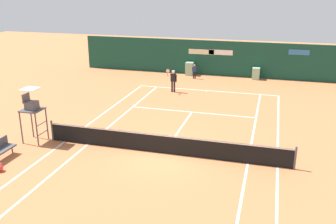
{
  "coord_description": "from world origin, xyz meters",
  "views": [
    {
      "loc": [
        4.71,
        -15.83,
        7.72
      ],
      "look_at": [
        -0.82,
        3.74,
        0.8
      ],
      "focal_mm": 40.3,
      "sensor_mm": 36.0,
      "label": 1
    }
  ],
  "objects_px": {
    "player_bench": "(0,148)",
    "ball_kid_right_post": "(194,70)",
    "player_on_baseline": "(173,79)",
    "tennis_ball_near_service_line": "(177,105)",
    "umpire_chair": "(32,107)"
  },
  "relations": [
    {
      "from": "umpire_chair",
      "to": "tennis_ball_near_service_line",
      "type": "relative_size",
      "value": 41.44
    },
    {
      "from": "player_on_baseline",
      "to": "ball_kid_right_post",
      "type": "bearing_deg",
      "value": -94.04
    },
    {
      "from": "umpire_chair",
      "to": "tennis_ball_near_service_line",
      "type": "bearing_deg",
      "value": 144.85
    },
    {
      "from": "player_bench",
      "to": "ball_kid_right_post",
      "type": "bearing_deg",
      "value": 163.08
    },
    {
      "from": "ball_kid_right_post",
      "to": "tennis_ball_near_service_line",
      "type": "relative_size",
      "value": 18.22
    },
    {
      "from": "player_bench",
      "to": "player_on_baseline",
      "type": "relative_size",
      "value": 0.78
    },
    {
      "from": "player_on_baseline",
      "to": "ball_kid_right_post",
      "type": "relative_size",
      "value": 1.5
    },
    {
      "from": "ball_kid_right_post",
      "to": "player_on_baseline",
      "type": "bearing_deg",
      "value": 79.96
    },
    {
      "from": "player_bench",
      "to": "player_on_baseline",
      "type": "height_order",
      "value": "player_on_baseline"
    },
    {
      "from": "umpire_chair",
      "to": "tennis_ball_near_service_line",
      "type": "distance_m",
      "value": 9.77
    },
    {
      "from": "player_bench",
      "to": "umpire_chair",
      "type": "bearing_deg",
      "value": 171.39
    },
    {
      "from": "ball_kid_right_post",
      "to": "tennis_ball_near_service_line",
      "type": "height_order",
      "value": "ball_kid_right_post"
    },
    {
      "from": "umpire_chair",
      "to": "ball_kid_right_post",
      "type": "distance_m",
      "value": 16.43
    },
    {
      "from": "umpire_chair",
      "to": "player_on_baseline",
      "type": "xyz_separation_m",
      "value": [
        4.42,
        10.98,
        -0.85
      ]
    },
    {
      "from": "player_on_baseline",
      "to": "player_bench",
      "type": "bearing_deg",
      "value": 74.32
    }
  ]
}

